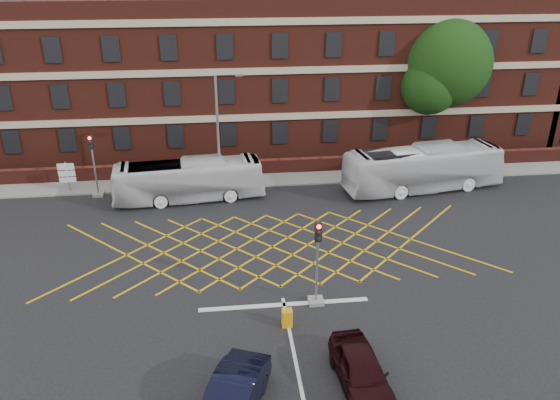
{
  "coord_description": "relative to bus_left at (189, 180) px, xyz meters",
  "views": [
    {
      "loc": [
        -2.58,
        -24.54,
        15.16
      ],
      "look_at": [
        0.37,
        1.5,
        3.11
      ],
      "focal_mm": 35.0,
      "sensor_mm": 36.0,
      "label": 1
    }
  ],
  "objects": [
    {
      "name": "traffic_light_near",
      "position": [
        6.33,
        -12.57,
        0.39
      ],
      "size": [
        0.7,
        0.7,
        4.27
      ],
      "color": "slate",
      "rests_on": "ground"
    },
    {
      "name": "box_junction_hatching",
      "position": [
        4.82,
        -7.04,
        -1.36
      ],
      "size": [
        8.22,
        8.22,
        0.02
      ],
      "primitive_type": "cube",
      "rotation": [
        0.0,
        0.0,
        0.79
      ],
      "color": "#CC990C",
      "rests_on": "ground"
    },
    {
      "name": "car_navy",
      "position": [
        2.19,
        -19.0,
        -0.61
      ],
      "size": [
        3.19,
        4.87,
        1.52
      ],
      "primitive_type": "imported",
      "rotation": [
        0.0,
        0.0,
        -0.38
      ],
      "color": "black",
      "rests_on": "ground"
    },
    {
      "name": "bus_left",
      "position": [
        0.0,
        0.0,
        0.0
      ],
      "size": [
        10.03,
        3.21,
        2.75
      ],
      "primitive_type": "imported",
      "rotation": [
        0.0,
        0.0,
        1.66
      ],
      "color": "silver",
      "rests_on": "ground"
    },
    {
      "name": "boundary_wall",
      "position": [
        4.82,
        3.96,
        -0.82
      ],
      "size": [
        56.0,
        0.5,
        1.1
      ],
      "primitive_type": "cube",
      "color": "#4E1B14",
      "rests_on": "ground"
    },
    {
      "name": "ground",
      "position": [
        4.82,
        -9.04,
        -1.37
      ],
      "size": [
        120.0,
        120.0,
        0.0
      ],
      "primitive_type": "plane",
      "color": "black",
      "rests_on": "ground"
    },
    {
      "name": "direction_signs",
      "position": [
        -8.24,
        2.04,
        0.01
      ],
      "size": [
        1.1,
        0.16,
        2.2
      ],
      "color": "gray",
      "rests_on": "ground"
    },
    {
      "name": "street_lamp",
      "position": [
        2.13,
        0.58,
        1.38
      ],
      "size": [
        2.25,
        1.0,
        8.17
      ],
      "color": "slate",
      "rests_on": "ground"
    },
    {
      "name": "bus_right",
      "position": [
        15.91,
        -0.1,
        0.18
      ],
      "size": [
        11.39,
        4.24,
        3.1
      ],
      "primitive_type": "imported",
      "rotation": [
        0.0,
        0.0,
        1.72
      ],
      "color": "silver",
      "rests_on": "ground"
    },
    {
      "name": "stop_line",
      "position": [
        4.82,
        -12.54,
        -1.36
      ],
      "size": [
        8.0,
        0.3,
        0.02
      ],
      "primitive_type": "cube",
      "color": "silver",
      "rests_on": "ground"
    },
    {
      "name": "car_maroon",
      "position": [
        7.08,
        -18.08,
        -0.64
      ],
      "size": [
        2.01,
        4.41,
        1.47
      ],
      "primitive_type": "imported",
      "rotation": [
        0.0,
        0.0,
        0.06
      ],
      "color": "black",
      "rests_on": "ground"
    },
    {
      "name": "traffic_light_far",
      "position": [
        -6.18,
        1.27,
        0.39
      ],
      "size": [
        0.7,
        0.7,
        4.27
      ],
      "color": "slate",
      "rests_on": "ground"
    },
    {
      "name": "utility_cabinet",
      "position": [
        4.76,
        -14.1,
        -0.96
      ],
      "size": [
        0.46,
        0.41,
        0.82
      ],
      "primitive_type": "cube",
      "color": "#D29B0C",
      "rests_on": "ground"
    },
    {
      "name": "far_pavement",
      "position": [
        4.82,
        2.96,
        -1.31
      ],
      "size": [
        60.0,
        3.0,
        0.12
      ],
      "primitive_type": "cube",
      "color": "slate",
      "rests_on": "ground"
    },
    {
      "name": "victorian_building",
      "position": [
        5.06,
        12.96,
        6.46
      ],
      "size": [
        51.0,
        12.17,
        20.4
      ],
      "color": "#592016",
      "rests_on": "ground"
    },
    {
      "name": "deciduous_tree",
      "position": [
        19.83,
        7.39,
        5.34
      ],
      "size": [
        7.27,
        6.83,
        10.62
      ],
      "color": "black",
      "rests_on": "ground"
    }
  ]
}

